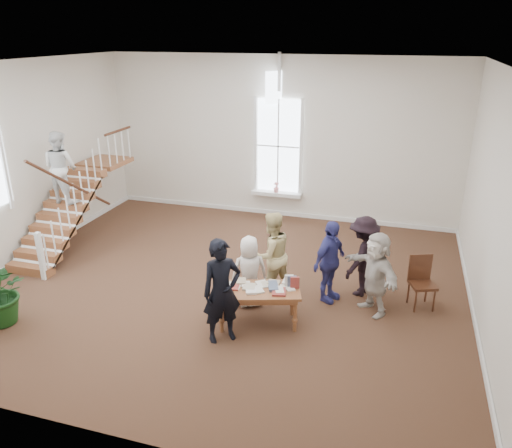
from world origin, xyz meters
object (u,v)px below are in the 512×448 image
(woman_cluster_a, at_px, (330,262))
(woman_cluster_c, at_px, (375,273))
(person_yellow, at_px, (271,255))
(side_chair, at_px, (421,278))
(police_officer, at_px, (222,291))
(elderly_woman, at_px, (250,272))
(floor_plant, at_px, (0,293))
(library_table, at_px, (258,293))
(woman_cluster_b, at_px, (363,256))

(woman_cluster_a, bearing_deg, woman_cluster_c, -77.96)
(person_yellow, height_order, side_chair, person_yellow)
(police_officer, bearing_deg, elderly_woman, 46.42)
(elderly_woman, relative_size, woman_cluster_c, 0.88)
(woman_cluster_a, relative_size, woman_cluster_c, 1.03)
(floor_plant, bearing_deg, side_chair, 21.40)
(side_chair, bearing_deg, library_table, -173.65)
(woman_cluster_c, bearing_deg, police_officer, -95.61)
(woman_cluster_c, bearing_deg, woman_cluster_b, 164.54)
(elderly_woman, relative_size, person_yellow, 0.80)
(police_officer, height_order, floor_plant, police_officer)
(woman_cluster_b, xyz_separation_m, side_chair, (1.16, -0.14, -0.25))
(floor_plant, bearing_deg, woman_cluster_a, 24.63)
(library_table, distance_m, police_officer, 0.86)
(woman_cluster_a, bearing_deg, elderly_woman, 138.43)
(person_yellow, height_order, floor_plant, person_yellow)
(library_table, relative_size, elderly_woman, 1.16)
(woman_cluster_a, xyz_separation_m, floor_plant, (-5.61, -2.57, -0.23))
(police_officer, distance_m, elderly_woman, 1.27)
(woman_cluster_b, relative_size, woman_cluster_c, 1.03)
(woman_cluster_c, bearing_deg, elderly_woman, -119.59)
(woman_cluster_b, distance_m, woman_cluster_c, 0.72)
(library_table, height_order, woman_cluster_c, woman_cluster_c)
(side_chair, bearing_deg, floor_plant, 179.35)
(woman_cluster_a, bearing_deg, person_yellow, 121.58)
(woman_cluster_b, height_order, side_chair, woman_cluster_b)
(woman_cluster_b, distance_m, side_chair, 1.19)
(police_officer, height_order, elderly_woman, police_officer)
(person_yellow, bearing_deg, woman_cluster_a, 140.83)
(woman_cluster_b, xyz_separation_m, woman_cluster_c, (0.30, -0.65, -0.02))
(woman_cluster_c, bearing_deg, person_yellow, -131.87)
(person_yellow, relative_size, woman_cluster_b, 1.07)
(library_table, distance_m, side_chair, 3.24)
(person_yellow, relative_size, side_chair, 1.72)
(person_yellow, distance_m, woman_cluster_c, 2.05)
(police_officer, xyz_separation_m, elderly_woman, (0.10, 1.25, -0.22))
(police_officer, distance_m, woman_cluster_b, 3.18)
(person_yellow, relative_size, woman_cluster_c, 1.10)
(person_yellow, bearing_deg, woman_cluster_c, 132.18)
(library_table, relative_size, woman_cluster_a, 0.99)
(police_officer, xyz_separation_m, woman_cluster_b, (2.15, 2.34, -0.10))
(police_officer, relative_size, woman_cluster_b, 1.12)
(floor_plant, distance_m, side_chair, 7.91)
(person_yellow, xyz_separation_m, woman_cluster_b, (1.75, 0.59, -0.06))
(person_yellow, height_order, woman_cluster_b, person_yellow)
(police_officer, relative_size, elderly_woman, 1.30)
(library_table, bearing_deg, elderly_woman, 103.48)
(police_officer, height_order, woman_cluster_a, police_officer)
(police_officer, xyz_separation_m, person_yellow, (0.40, 1.75, -0.04))
(woman_cluster_c, height_order, floor_plant, woman_cluster_c)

